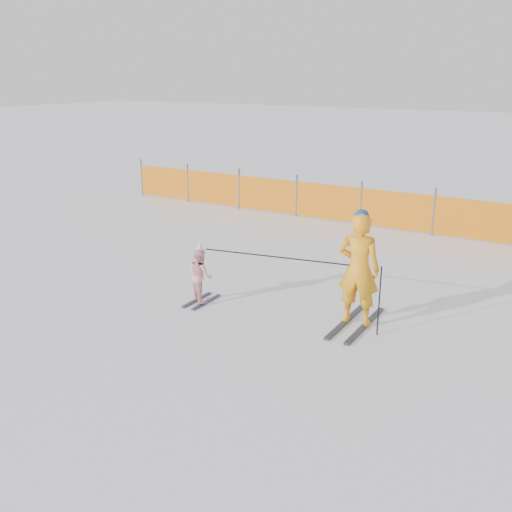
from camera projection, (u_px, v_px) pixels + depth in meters
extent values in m
plane|color=white|center=(241.00, 318.00, 9.91)|extent=(120.00, 120.00, 0.00)
cube|color=black|center=(346.00, 321.00, 9.75)|extent=(0.09, 1.65, 0.04)
cube|color=black|center=(365.00, 325.00, 9.58)|extent=(0.09, 1.65, 0.04)
imported|color=#FF9C15|center=(359.00, 269.00, 9.37)|extent=(0.74, 0.53, 1.91)
sphere|color=navy|center=(362.00, 217.00, 9.10)|extent=(0.25, 0.25, 0.25)
cube|color=black|center=(197.00, 300.00, 10.67)|extent=(0.09, 0.84, 0.03)
cube|color=black|center=(206.00, 302.00, 10.56)|extent=(0.09, 0.84, 0.03)
imported|color=#FFA6AA|center=(201.00, 275.00, 10.46)|extent=(0.62, 0.58, 1.00)
cone|color=silver|center=(200.00, 247.00, 10.29)|extent=(0.19, 0.19, 0.24)
cylinder|color=black|center=(379.00, 301.00, 9.11)|extent=(0.02, 0.02, 1.18)
cylinder|color=black|center=(275.00, 257.00, 9.83)|extent=(2.59, 0.52, 0.02)
cylinder|color=#595960|center=(142.00, 177.00, 19.69)|extent=(0.06, 0.06, 1.25)
cylinder|color=#595960|center=(188.00, 183.00, 18.71)|extent=(0.06, 0.06, 1.25)
cylinder|color=#595960|center=(239.00, 189.00, 17.73)|extent=(0.06, 0.06, 1.25)
cylinder|color=#595960|center=(296.00, 196.00, 16.74)|extent=(0.06, 0.06, 1.25)
cylinder|color=#595960|center=(361.00, 203.00, 15.76)|extent=(0.06, 0.06, 1.25)
cylinder|color=#595960|center=(434.00, 212.00, 14.78)|extent=(0.06, 0.06, 1.25)
cube|color=orange|center=(340.00, 203.00, 16.09)|extent=(14.75, 0.03, 1.00)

